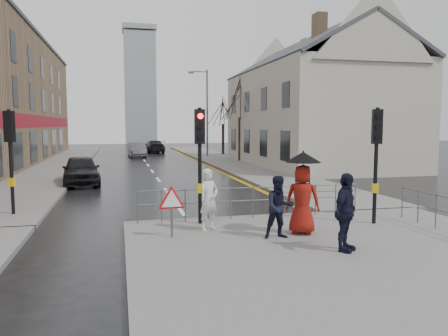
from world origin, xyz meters
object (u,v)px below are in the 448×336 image
pedestrian_with_umbrella (303,191)px  pedestrian_a (209,200)px  pedestrian_b (279,207)px  car_parked (81,170)px  pedestrian_d (345,212)px  car_mid (137,150)px

pedestrian_with_umbrella → pedestrian_a: bearing=157.6°
pedestrian_b → car_parked: bearing=116.5°
pedestrian_with_umbrella → pedestrian_d: 1.79m
pedestrian_a → pedestrian_b: (1.58, -1.26, -0.05)m
pedestrian_a → pedestrian_b: 2.02m
pedestrian_b → car_mid: bearing=96.1°
pedestrian_a → car_parked: pedestrian_a is taller
pedestrian_a → car_parked: 12.38m
pedestrian_b → pedestrian_with_umbrella: 0.89m
pedestrian_a → pedestrian_d: bearing=-75.7°
pedestrian_b → car_parked: 14.15m
pedestrian_a → pedestrian_with_umbrella: pedestrian_with_umbrella is taller
pedestrian_a → pedestrian_d: (2.63, -2.71, 0.05)m
pedestrian_b → pedestrian_d: 1.79m
pedestrian_b → car_parked: size_ratio=0.37×
pedestrian_d → car_mid: bearing=55.5°
pedestrian_a → pedestrian_b: bearing=-68.4°
pedestrian_with_umbrella → car_parked: bearing=117.8°
pedestrian_with_umbrella → car_mid: size_ratio=0.52×
pedestrian_b → car_mid: (-2.32, 31.73, -0.25)m
pedestrian_a → pedestrian_d: size_ratio=0.94×
pedestrian_d → car_mid: (-3.36, 33.18, -0.35)m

